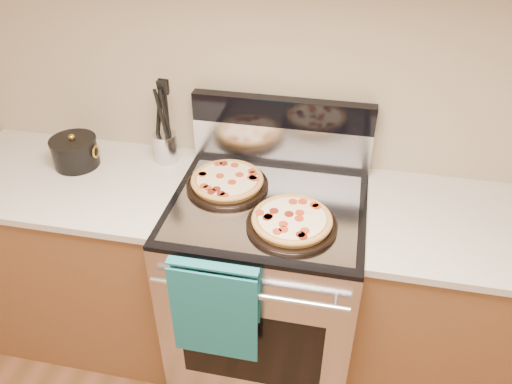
% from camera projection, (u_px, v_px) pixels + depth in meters
% --- Properties ---
extents(wall_back, '(4.00, 0.00, 4.00)m').
position_uv_depth(wall_back, '(285.00, 64.00, 1.97)').
color(wall_back, tan).
rests_on(wall_back, ground).
extents(range_body, '(0.76, 0.68, 0.90)m').
position_uv_depth(range_body, '(266.00, 288.00, 2.21)').
color(range_body, '#B7B7BC').
rests_on(range_body, ground).
extents(oven_window, '(0.56, 0.01, 0.40)m').
position_uv_depth(oven_window, '(250.00, 349.00, 1.95)').
color(oven_window, black).
rests_on(oven_window, range_body).
extents(cooktop, '(0.76, 0.68, 0.02)m').
position_uv_depth(cooktop, '(268.00, 205.00, 1.95)').
color(cooktop, black).
rests_on(cooktop, range_body).
extents(backsplash_lower, '(0.76, 0.06, 0.18)m').
position_uv_depth(backsplash_lower, '(281.00, 144.00, 2.14)').
color(backsplash_lower, silver).
rests_on(backsplash_lower, cooktop).
extents(backsplash_upper, '(0.76, 0.06, 0.12)m').
position_uv_depth(backsplash_upper, '(282.00, 112.00, 2.05)').
color(backsplash_upper, black).
rests_on(backsplash_upper, backsplash_lower).
extents(oven_handle, '(0.70, 0.03, 0.03)m').
position_uv_depth(oven_handle, '(247.00, 295.00, 1.71)').
color(oven_handle, silver).
rests_on(oven_handle, range_body).
extents(dish_towel, '(0.32, 0.05, 0.42)m').
position_uv_depth(dish_towel, '(215.00, 309.00, 1.79)').
color(dish_towel, teal).
rests_on(dish_towel, oven_handle).
extents(foil_sheet, '(0.70, 0.55, 0.01)m').
position_uv_depth(foil_sheet, '(266.00, 207.00, 1.92)').
color(foil_sheet, gray).
rests_on(foil_sheet, cooktop).
extents(cabinet_left, '(1.00, 0.62, 0.88)m').
position_uv_depth(cabinet_left, '(87.00, 257.00, 2.39)').
color(cabinet_left, brown).
rests_on(cabinet_left, ground).
extents(countertop_left, '(1.02, 0.64, 0.03)m').
position_uv_depth(countertop_left, '(66.00, 179.00, 2.13)').
color(countertop_left, beige).
rests_on(countertop_left, cabinet_left).
extents(cabinet_right, '(1.00, 0.62, 0.88)m').
position_uv_depth(cabinet_right, '(473.00, 315.00, 2.10)').
color(cabinet_right, brown).
rests_on(cabinet_right, ground).
extents(countertop_right, '(1.02, 0.64, 0.03)m').
position_uv_depth(countertop_right, '(504.00, 232.00, 1.84)').
color(countertop_right, beige).
rests_on(countertop_right, cabinet_right).
extents(pepperoni_pizza_back, '(0.35, 0.35, 0.04)m').
position_uv_depth(pepperoni_pizza_back, '(227.00, 182.00, 2.01)').
color(pepperoni_pizza_back, '#BC8939').
rests_on(pepperoni_pizza_back, foil_sheet).
extents(pepperoni_pizza_front, '(0.35, 0.35, 0.04)m').
position_uv_depth(pepperoni_pizza_front, '(292.00, 221.00, 1.80)').
color(pepperoni_pizza_front, '#BC8939').
rests_on(pepperoni_pizza_front, foil_sheet).
extents(utensil_crock, '(0.14, 0.14, 0.13)m').
position_uv_depth(utensil_crock, '(166.00, 147.00, 2.18)').
color(utensil_crock, silver).
rests_on(utensil_crock, countertop_left).
extents(saucepan, '(0.19, 0.19, 0.12)m').
position_uv_depth(saucepan, '(75.00, 153.00, 2.15)').
color(saucepan, black).
rests_on(saucepan, countertop_left).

